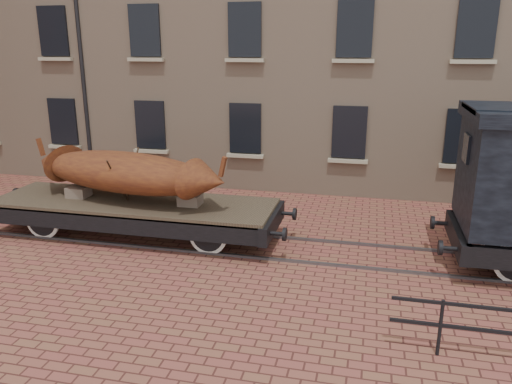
# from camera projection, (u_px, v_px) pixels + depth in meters

# --- Properties ---
(ground) EXTENTS (90.00, 90.00, 0.00)m
(ground) POSITION_uv_depth(u_px,v_px,m) (294.00, 250.00, 12.45)
(ground) COLOR brown
(rail_track) EXTENTS (30.00, 1.52, 0.06)m
(rail_track) POSITION_uv_depth(u_px,v_px,m) (294.00, 249.00, 12.44)
(rail_track) COLOR #59595E
(rail_track) RESTS_ON ground
(flatcar_wagon) EXTENTS (8.43, 2.29, 1.27)m
(flatcar_wagon) POSITION_uv_depth(u_px,v_px,m) (134.00, 208.00, 13.16)
(flatcar_wagon) COLOR brown
(flatcar_wagon) RESTS_ON ground
(iron_boat) EXTENTS (5.92, 2.58, 1.45)m
(iron_boat) POSITION_uv_depth(u_px,v_px,m) (125.00, 172.00, 12.93)
(iron_boat) COLOR brown
(iron_boat) RESTS_ON flatcar_wagon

